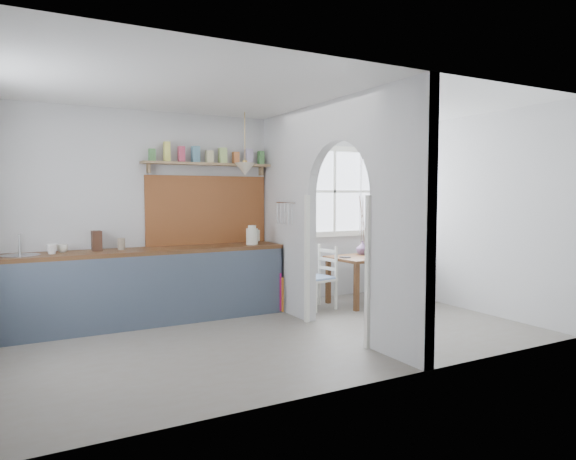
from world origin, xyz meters
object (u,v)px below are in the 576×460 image
dining_table (368,279)px  vase (363,248)px  kettle (252,235)px  chair_right (411,266)px  chair_left (318,278)px

dining_table → vase: (0.05, 0.19, 0.44)m
dining_table → kettle: bearing=165.6°
dining_table → chair_right: bearing=-3.1°
chair_left → chair_right: size_ratio=0.92×
chair_left → kettle: size_ratio=3.41×
chair_right → vase: bearing=90.9°
chair_left → vase: size_ratio=4.37×
chair_left → dining_table: bearing=80.9°
chair_left → chair_right: (1.67, 0.01, 0.04)m
dining_table → vase: vase is taller
chair_left → vase: 0.96m
chair_left → chair_right: 1.67m
kettle → vase: size_ratio=1.28×
chair_right → vase: size_ratio=4.74×
kettle → vase: kettle is taller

